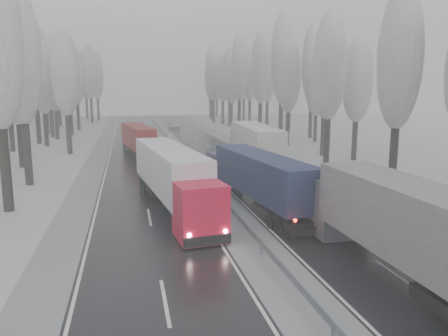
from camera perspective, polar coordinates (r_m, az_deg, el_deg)
name	(u,v)px	position (r m, az deg, el deg)	size (l,w,h in m)	color
ground	(290,289)	(19.34, 8.58, -15.41)	(260.00, 260.00, 0.00)	silver
carriageway_right	(237,166)	(48.41, 1.67, 0.29)	(7.50, 200.00, 0.03)	black
carriageway_left	(141,169)	(46.99, -10.84, -0.19)	(7.50, 200.00, 0.03)	black
median_slush	(190,168)	(47.41, -4.49, 0.06)	(3.00, 200.00, 0.04)	gray
shoulder_right	(279,164)	(49.83, 7.20, 0.51)	(2.40, 200.00, 0.04)	gray
shoulder_left	(92,171)	(47.12, -16.87, -0.41)	(2.40, 200.00, 0.04)	gray
median_guardrail	(190,162)	(47.30, -4.50, 0.75)	(0.12, 200.00, 0.76)	slate
tree_16	(400,60)	(38.53, 22.00, 12.95)	(3.60, 3.60, 16.53)	black
tree_18	(330,67)	(48.13, 13.66, 12.73)	(3.60, 3.60, 16.58)	black
tree_19	(358,80)	(54.18, 17.06, 10.90)	(3.60, 3.60, 14.57)	black
tree_20	(325,75)	(56.90, 13.11, 11.75)	(3.60, 3.60, 15.71)	black
tree_21	(328,62)	(61.55, 13.47, 13.33)	(3.60, 3.60, 18.62)	black
tree_22	(289,77)	(66.17, 8.46, 11.73)	(3.60, 3.60, 15.86)	black
tree_23	(317,87)	(72.25, 12.02, 10.31)	(3.60, 3.60, 13.55)	black
tree_24	(282,59)	(71.69, 7.61, 13.98)	(3.60, 3.60, 20.49)	black
tree_25	(312,65)	(77.92, 11.47, 13.07)	(3.60, 3.60, 19.44)	black
tree_26	(261,69)	(81.23, 4.83, 12.81)	(3.60, 3.60, 18.78)	black
tree_27	(290,74)	(87.31, 8.61, 12.06)	(3.60, 3.60, 17.62)	black
tree_28	(239,68)	(91.18, 2.03, 12.88)	(3.60, 3.60, 19.62)	black
tree_29	(268,74)	(97.05, 5.74, 12.10)	(3.60, 3.60, 18.11)	black
tree_30	(230,75)	(100.65, 0.74, 11.99)	(3.60, 3.60, 17.86)	black
tree_31	(250,74)	(106.02, 3.41, 12.13)	(3.60, 3.60, 18.58)	black
tree_32	(223,78)	(107.98, -0.16, 11.69)	(3.60, 3.60, 17.33)	black
tree_33	(231,86)	(112.54, 0.98, 10.65)	(3.60, 3.60, 14.33)	black
tree_34	(213,78)	(114.75, -1.38, 11.69)	(3.60, 3.60, 17.63)	black
tree_35	(244,77)	(120.75, 2.63, 11.79)	(3.60, 3.60, 18.25)	black
tree_36	(211,73)	(124.71, -1.68, 12.33)	(3.60, 3.60, 20.23)	black
tree_37	(232,82)	(130.03, 1.07, 11.16)	(3.60, 3.60, 16.37)	black
tree_38	(210,79)	(135.36, -1.82, 11.55)	(3.60, 3.60, 17.97)	black
tree_39	(217,83)	(139.81, -0.97, 11.04)	(3.60, 3.60, 16.19)	black
tree_58	(20,56)	(41.80, -25.15, 13.06)	(3.60, 3.60, 17.21)	black
tree_60	(15,78)	(51.70, -25.59, 10.61)	(3.60, 3.60, 14.84)	black
tree_62	(65,74)	(60.46, -20.04, 11.50)	(3.60, 3.60, 16.04)	black
tree_63	(6,70)	(65.84, -26.58, 11.37)	(3.60, 3.60, 16.88)	black
tree_64	(42,78)	(69.97, -22.64, 10.75)	(3.60, 3.60, 15.42)	black
tree_65	(33,62)	(74.32, -23.63, 12.60)	(3.60, 3.60, 19.48)	black
tree_66	(54,81)	(79.46, -21.36, 10.58)	(3.60, 3.60, 15.23)	black
tree_67	(48,74)	(83.66, -21.95, 11.31)	(3.60, 3.60, 17.09)	black
tree_68	(68,76)	(85.98, -19.66, 11.21)	(3.60, 3.60, 16.65)	black
tree_69	(43,67)	(90.68, -22.51, 12.03)	(3.60, 3.60, 19.35)	black
tree_70	(76,76)	(95.97, -18.78, 11.26)	(3.60, 3.60, 17.09)	black
tree_71	(54,69)	(100.59, -21.34, 11.95)	(3.60, 3.60, 19.61)	black
tree_72	(69,83)	(105.52, -19.63, 10.37)	(3.60, 3.60, 15.11)	black
tree_73	(57,78)	(109.88, -20.94, 10.97)	(3.60, 3.60, 17.22)	black
tree_74	(90,72)	(115.96, -17.14, 11.88)	(3.60, 3.60, 19.68)	black
tree_75	(54,75)	(120.93, -21.37, 11.23)	(3.60, 3.60, 18.60)	black
tree_76	(97,76)	(125.23, -16.31, 11.43)	(3.60, 3.60, 18.55)	black
tree_77	(77,86)	(129.63, -18.65, 10.06)	(3.60, 3.60, 14.32)	black
tree_78	(85,75)	(132.08, -17.69, 11.55)	(3.60, 3.60, 19.55)	black
tree_79	(77,80)	(136.28, -18.69, 10.78)	(3.60, 3.60, 17.07)	black
truck_grey_tarp	(411,228)	(20.08, 23.28, -7.22)	(2.85, 17.39, 4.45)	#505056
truck_blue_box	(255,176)	(31.16, 4.07, -0.98)	(4.16, 15.50, 3.94)	#1F1F4E
truck_cream_box	(254,142)	(47.88, 3.91, 3.37)	(4.24, 17.97, 4.57)	#B1AE9D
box_truck_distant	(174,121)	(100.45, -6.58, 6.13)	(2.47, 7.26, 2.68)	#BABDC2
truck_red_white	(173,175)	(30.35, -6.72, -0.93)	(4.62, 16.89, 4.29)	red
truck_red_red	(139,140)	(54.86, -11.02, 3.67)	(4.46, 15.38, 3.91)	#B20A1E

